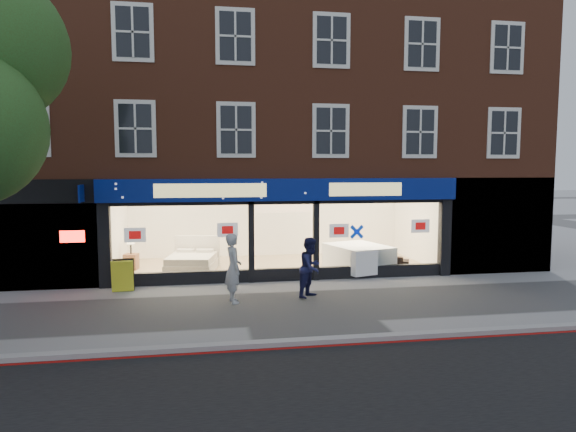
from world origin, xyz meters
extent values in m
plane|color=gray|center=(0.00, 0.00, 0.00)|extent=(120.00, 120.00, 0.00)
cube|color=#8C0A07|center=(0.00, -3.10, 0.01)|extent=(60.00, 0.10, 0.01)
cube|color=gray|center=(0.00, -2.90, 0.06)|extent=(60.00, 0.25, 0.12)
cube|color=tan|center=(0.00, 5.25, 0.05)|extent=(11.00, 4.50, 0.10)
cube|color=brown|center=(0.00, 7.00, 6.65)|extent=(19.00, 8.00, 6.70)
cube|color=navy|center=(0.00, 2.88, 2.95)|extent=(11.40, 0.28, 0.70)
cube|color=black|center=(0.00, 3.08, 0.20)|extent=(11.00, 0.18, 0.40)
cube|color=black|center=(-5.50, 3.05, 1.30)|extent=(0.35, 0.30, 2.60)
cube|color=black|center=(5.50, 3.05, 1.30)|extent=(0.35, 0.30, 2.60)
cube|color=white|center=(-3.25, 3.00, 1.45)|extent=(4.20, 0.02, 2.10)
cube|color=white|center=(3.25, 3.00, 1.45)|extent=(4.20, 0.02, 2.10)
cube|color=white|center=(0.00, 3.25, 1.15)|extent=(1.80, 0.02, 2.10)
cube|color=silver|center=(0.00, 7.50, 1.30)|extent=(11.00, 0.20, 2.60)
cube|color=#FFEAC6|center=(0.00, 5.25, 2.60)|extent=(11.00, 4.50, 0.12)
cube|color=black|center=(-7.60, 3.30, 1.65)|extent=(3.80, 0.60, 3.30)
cube|color=#FF140C|center=(-6.40, 2.95, 1.60)|extent=(0.70, 0.04, 0.35)
cube|color=black|center=(7.50, 3.20, 1.65)|extent=(4.00, 0.40, 3.30)
cube|color=beige|center=(-2.96, 4.65, 0.26)|extent=(1.87, 2.08, 0.32)
cube|color=beige|center=(-2.96, 4.65, 0.53)|extent=(1.79, 2.00, 0.23)
cube|color=beige|center=(-2.78, 5.60, 0.65)|extent=(1.62, 0.43, 1.09)
cube|color=beige|center=(-3.17, 5.36, 0.70)|extent=(0.63, 0.40, 0.11)
cube|color=beige|center=(-2.50, 5.23, 0.70)|extent=(0.63, 0.40, 0.11)
cube|color=brown|center=(-5.04, 5.27, 0.38)|extent=(0.53, 0.53, 0.55)
cube|color=white|center=(2.78, 4.00, 0.24)|extent=(2.27, 2.56, 0.28)
cube|color=white|center=(2.78, 4.00, 0.52)|extent=(2.27, 2.56, 0.28)
cube|color=white|center=(2.78, 4.00, 0.80)|extent=(2.27, 2.56, 0.28)
imported|color=black|center=(3.70, 3.90, 0.34)|extent=(1.80, 1.26, 0.49)
cube|color=yellow|center=(-4.90, 2.40, 0.48)|extent=(0.66, 0.46, 0.97)
imported|color=#A4A6AB|center=(-1.77, 0.68, 0.94)|extent=(0.57, 0.76, 1.88)
imported|color=#161840|center=(0.42, 0.89, 0.85)|extent=(1.03, 1.04, 1.70)
camera|label=1|loc=(-2.56, -13.03, 3.66)|focal=32.00mm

